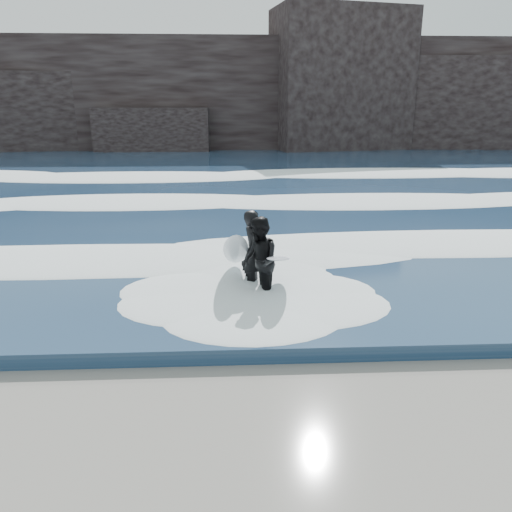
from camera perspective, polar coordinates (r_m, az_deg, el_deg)
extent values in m
plane|color=olive|center=(6.34, 8.93, -25.46)|extent=(120.00, 120.00, 0.00)
cube|color=navy|center=(33.83, -1.00, 9.93)|extent=(90.00, 52.00, 0.30)
cube|color=black|center=(50.58, -1.71, 17.74)|extent=(70.00, 9.00, 10.00)
ellipsoid|color=white|center=(14.15, 1.75, 1.10)|extent=(60.00, 3.20, 0.20)
ellipsoid|color=white|center=(20.95, 0.22, 6.36)|extent=(60.00, 4.00, 0.24)
ellipsoid|color=white|center=(29.83, -0.73, 9.58)|extent=(60.00, 4.80, 0.30)
imported|color=black|center=(11.54, -0.35, 0.45)|extent=(0.59, 0.79, 1.97)
ellipsoid|color=silver|center=(11.56, -2.34, 0.68)|extent=(0.60, 1.91, 1.29)
imported|color=black|center=(10.84, 0.37, -0.65)|extent=(0.87, 1.05, 1.97)
ellipsoid|color=white|center=(10.85, 2.58, -0.25)|extent=(0.80, 1.91, 0.58)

